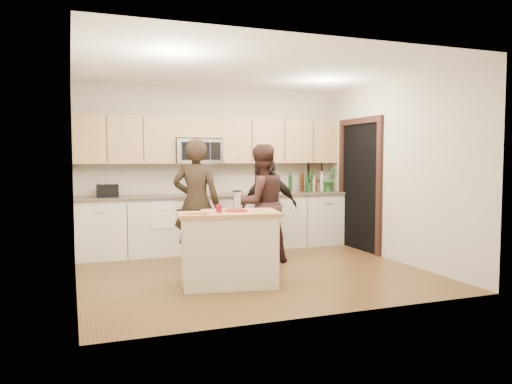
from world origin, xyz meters
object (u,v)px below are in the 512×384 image
object	(u,v)px
woman_left	(196,203)
woman_right	(270,207)
toaster	(107,191)
island	(229,248)
woman_center	(260,204)

from	to	relation	value
woman_left	woman_right	distance (m)	1.33
toaster	woman_right	distance (m)	2.51
island	woman_center	distance (m)	1.42
woman_center	woman_right	bearing A→B (deg)	-132.03
island	woman_left	bearing A→B (deg)	105.09
toaster	woman_right	bearing A→B (deg)	-16.68
island	woman_center	xyz separation A→B (m)	(0.83, 1.08, 0.41)
woman_right	island	bearing A→B (deg)	57.29
woman_left	woman_right	xyz separation A→B (m)	(1.27, 0.38, -0.14)
island	woman_left	size ratio (longest dim) A/B	0.72
island	woman_right	distance (m)	1.93
woman_center	woman_left	bearing A→B (deg)	-9.83
island	toaster	size ratio (longest dim) A/B	4.04
woman_left	woman_right	bearing A→B (deg)	-138.76
island	woman_right	world-z (taller)	woman_right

